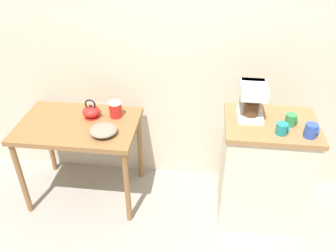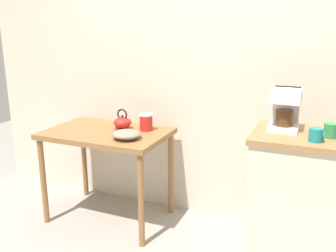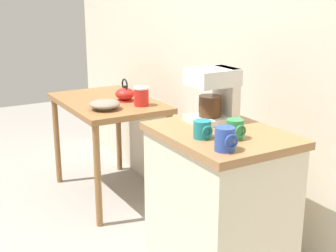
{
  "view_description": "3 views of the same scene",
  "coord_description": "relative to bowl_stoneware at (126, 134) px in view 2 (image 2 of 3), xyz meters",
  "views": [
    {
      "loc": [
        0.25,
        -2.13,
        2.2
      ],
      "look_at": [
        0.01,
        -0.06,
        0.83
      ],
      "focal_mm": 36.68,
      "sensor_mm": 36.0,
      "label": 1
    },
    {
      "loc": [
        0.78,
        -2.29,
        1.52
      ],
      "look_at": [
        -0.18,
        -0.02,
        0.85
      ],
      "focal_mm": 39.04,
      "sensor_mm": 36.0,
      "label": 2
    },
    {
      "loc": [
        2.38,
        -1.26,
        1.51
      ],
      "look_at": [
        0.26,
        -0.03,
        0.8
      ],
      "focal_mm": 50.31,
      "sensor_mm": 36.0,
      "label": 3
    }
  ],
  "objects": [
    {
      "name": "ground_plane",
      "position": [
        0.48,
        0.09,
        -0.78
      ],
      "size": [
        8.0,
        8.0,
        0.0
      ],
      "primitive_type": "plane",
      "color": "gray"
    },
    {
      "name": "kitchen_counter",
      "position": [
        1.22,
        0.06,
        -0.33
      ],
      "size": [
        0.65,
        0.5,
        0.9
      ],
      "color": "beige",
      "rests_on": "ground_plane"
    },
    {
      "name": "mug_tall_green",
      "position": [
        1.33,
        0.04,
        0.16
      ],
      "size": [
        0.08,
        0.07,
        0.09
      ],
      "color": "#338C4C",
      "rests_on": "kitchen_counter"
    },
    {
      "name": "coffee_maker",
      "position": [
        1.06,
        0.14,
        0.26
      ],
      "size": [
        0.18,
        0.22,
        0.26
      ],
      "color": "white",
      "rests_on": "kitchen_counter"
    },
    {
      "name": "mug_dark_teal",
      "position": [
        1.26,
        -0.07,
        0.16
      ],
      "size": [
        0.08,
        0.08,
        0.08
      ],
      "color": "teal",
      "rests_on": "kitchen_counter"
    },
    {
      "name": "wooden_table",
      "position": [
        -0.25,
        0.13,
        -0.13
      ],
      "size": [
        0.94,
        0.62,
        0.74
      ],
      "color": "olive",
      "rests_on": "ground_plane"
    },
    {
      "name": "back_wall",
      "position": [
        0.58,
        0.55,
        0.62
      ],
      "size": [
        4.4,
        0.1,
        2.8
      ],
      "primitive_type": "cube",
      "color": "beige",
      "rests_on": "ground_plane"
    },
    {
      "name": "bowl_stoneware",
      "position": [
        0.0,
        0.0,
        0.0
      ],
      "size": [
        0.21,
        0.21,
        0.07
      ],
      "color": "gray",
      "rests_on": "wooden_table"
    },
    {
      "name": "canister_enamel",
      "position": [
        0.03,
        0.26,
        0.03
      ],
      "size": [
        0.1,
        0.1,
        0.13
      ],
      "color": "red",
      "rests_on": "wooden_table"
    },
    {
      "name": "teakettle",
      "position": [
        -0.16,
        0.23,
        0.02
      ],
      "size": [
        0.17,
        0.14,
        0.16
      ],
      "color": "red",
      "rests_on": "wooden_table"
    }
  ]
}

